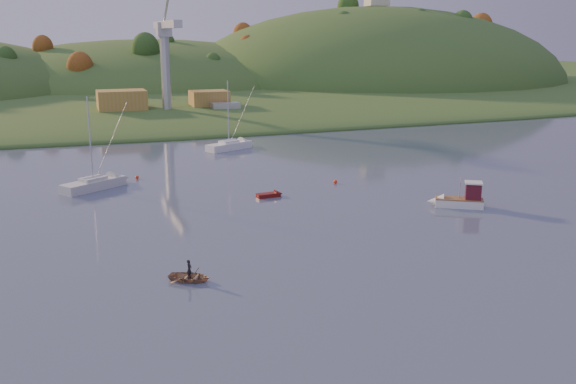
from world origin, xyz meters
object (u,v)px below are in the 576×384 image
object	(u,v)px
sailboat_near	(93,184)
canoe	(190,277)
red_tender	(273,195)
sailboat_far	(229,145)
fishing_boat	(455,199)

from	to	relation	value
sailboat_near	canoe	world-z (taller)	sailboat_near
canoe	red_tender	size ratio (longest dim) A/B	0.99
sailboat_near	sailboat_far	xyz separation A→B (m)	(24.49, 22.92, -0.01)
sailboat_far	canoe	size ratio (longest dim) A/B	3.44
red_tender	sailboat_near	bearing A→B (deg)	145.95
red_tender	fishing_boat	bearing A→B (deg)	-37.71
fishing_boat	sailboat_near	bearing A→B (deg)	0.62
canoe	red_tender	xyz separation A→B (m)	(15.62, 24.65, -0.12)
sailboat_far	canoe	world-z (taller)	sailboat_far
fishing_boat	red_tender	xyz separation A→B (m)	(-18.81, 12.06, -0.67)
fishing_boat	sailboat_near	world-z (taller)	sailboat_near
fishing_boat	canoe	distance (m)	36.67
fishing_boat	canoe	world-z (taller)	fishing_boat
red_tender	sailboat_far	bearing A→B (deg)	79.39
fishing_boat	sailboat_far	bearing A→B (deg)	-40.33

